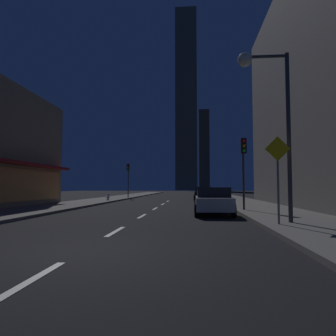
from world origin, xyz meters
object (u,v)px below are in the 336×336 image
Objects in this scene: car_parked_near at (213,201)px; pedestrian_crossing_sign at (278,172)px; traffic_light_near_right at (244,157)px; fire_hydrant_far_left at (108,197)px; street_lamp_right at (266,94)px; traffic_light_far_left at (128,173)px; car_parked_far at (203,194)px.

pedestrian_crossing_sign is (2.00, -5.02, 1.28)m from car_parked_near.
fire_hydrant_far_left is at bearing 134.17° from traffic_light_near_right.
pedestrian_crossing_sign is at bearing -58.02° from fire_hydrant_far_left.
street_lamp_right reaches higher than car_parked_near.
pedestrian_crossing_sign is (11.50, -18.42, 1.56)m from fire_hydrant_far_left.
street_lamp_right reaches higher than traffic_light_far_left.
car_parked_near is 6.48× the size of fire_hydrant_far_left.
traffic_light_near_right is (1.90, 1.66, 2.45)m from car_parked_near.
car_parked_near is at bearing 111.98° from street_lamp_right.
traffic_light_near_right is 1.00× the size of traffic_light_far_left.
street_lamp_right reaches higher than car_parked_far.
pedestrian_crossing_sign reaches higher than car_parked_far.
traffic_light_far_left is at bearing 150.06° from car_parked_far.
car_parked_far is 9.75m from fire_hydrant_far_left.
street_lamp_right is at bearing -57.65° from fire_hydrant_far_left.
street_lamp_right is at bearing -91.13° from traffic_light_near_right.
fire_hydrant_far_left is 0.21× the size of pedestrian_crossing_sign.
traffic_light_near_right is 6.78m from pedestrian_crossing_sign.
street_lamp_right reaches higher than fire_hydrant_far_left.
street_lamp_right reaches higher than pedestrian_crossing_sign.
fire_hydrant_far_left is at bearing -93.10° from traffic_light_far_left.
traffic_light_near_right reaches higher than car_parked_near.
traffic_light_far_left reaches higher than pedestrian_crossing_sign.
pedestrian_crossing_sign is at bearing -68.27° from car_parked_near.
traffic_light_far_left is at bearing 113.35° from street_lamp_right.
car_parked_far is at bearing 95.09° from street_lamp_right.
traffic_light_near_right reaches higher than fire_hydrant_far_left.
car_parked_far is 20.71m from pedestrian_crossing_sign.
car_parked_far is 1.34× the size of pedestrian_crossing_sign.
traffic_light_far_left reaches higher than fire_hydrant_far_left.
car_parked_near is 15.55m from car_parked_far.
pedestrian_crossing_sign is (2.00, -20.57, 1.28)m from car_parked_far.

